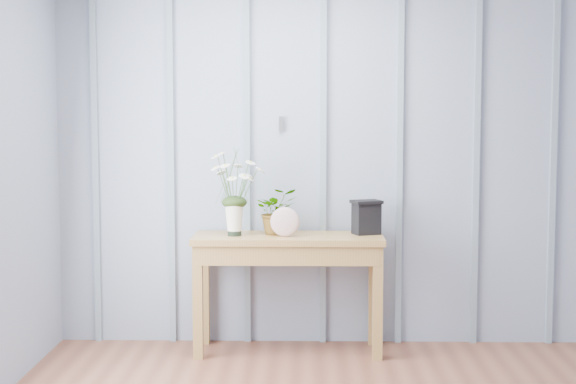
{
  "coord_description": "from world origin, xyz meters",
  "views": [
    {
      "loc": [
        -0.37,
        -3.53,
        1.53
      ],
      "look_at": [
        -0.48,
        1.94,
        1.03
      ],
      "focal_mm": 55.0,
      "sensor_mm": 36.0,
      "label": 1
    }
  ],
  "objects_px": {
    "sideboard": "(288,253)",
    "carved_box": "(366,217)",
    "felt_disc_vessel": "(285,222)",
    "daisy_vase": "(234,181)"
  },
  "relations": [
    {
      "from": "sideboard",
      "to": "carved_box",
      "type": "relative_size",
      "value": 5.5
    },
    {
      "from": "sideboard",
      "to": "carved_box",
      "type": "distance_m",
      "value": 0.55
    },
    {
      "from": "felt_disc_vessel",
      "to": "daisy_vase",
      "type": "bearing_deg",
      "value": -177.91
    },
    {
      "from": "felt_disc_vessel",
      "to": "carved_box",
      "type": "relative_size",
      "value": 0.86
    },
    {
      "from": "daisy_vase",
      "to": "felt_disc_vessel",
      "type": "bearing_deg",
      "value": -7.5
    },
    {
      "from": "daisy_vase",
      "to": "felt_disc_vessel",
      "type": "distance_m",
      "value": 0.41
    },
    {
      "from": "sideboard",
      "to": "felt_disc_vessel",
      "type": "distance_m",
      "value": 0.22
    },
    {
      "from": "sideboard",
      "to": "felt_disc_vessel",
      "type": "bearing_deg",
      "value": -106.03
    },
    {
      "from": "sideboard",
      "to": "carved_box",
      "type": "xyz_separation_m",
      "value": [
        0.5,
        0.06,
        0.23
      ]
    },
    {
      "from": "felt_disc_vessel",
      "to": "carved_box",
      "type": "distance_m",
      "value": 0.53
    }
  ]
}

